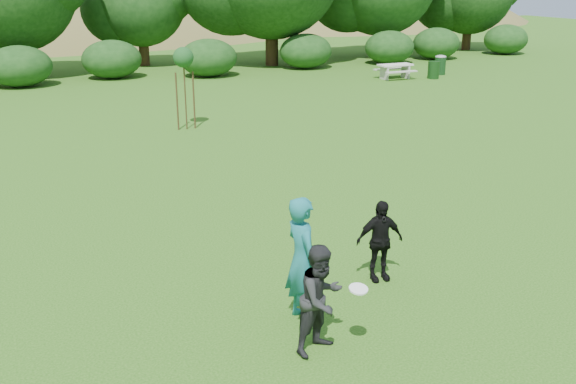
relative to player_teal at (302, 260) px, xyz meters
name	(u,v)px	position (x,y,z in m)	size (l,w,h in m)	color
ground	(362,310)	(1.02, -0.15, -1.02)	(120.00, 120.00, 0.00)	#19470C
player_teal	(302,260)	(0.00, 0.00, 0.00)	(0.75, 0.49, 2.05)	#18666D
player_grey	(321,299)	(-0.11, -0.89, -0.21)	(0.80, 0.62, 1.64)	black
player_black	(380,241)	(1.85, 0.73, -0.28)	(0.87, 0.36, 1.49)	black
trash_can_near	(434,70)	(16.75, 19.63, -0.57)	(0.60, 0.60, 0.90)	#143714
frisbee	(358,289)	(0.28, -1.23, 0.03)	(0.27, 0.27, 0.07)	white
sapling	(183,60)	(1.86, 13.59, 1.39)	(0.70, 0.70, 2.85)	#3B2C17
picnic_table	(395,69)	(14.87, 20.38, -0.51)	(1.80, 1.48, 0.76)	beige
trash_can_lidded	(440,64)	(17.95, 20.68, -0.48)	(0.60, 0.60, 1.05)	#143919
hillside	(53,132)	(0.46, 68.30, -13.00)	(150.00, 72.00, 52.00)	olive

